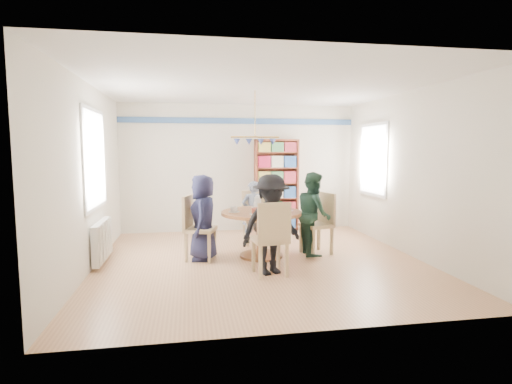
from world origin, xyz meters
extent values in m
plane|color=tan|center=(0.00, 0.00, 0.00)|extent=(5.00, 5.00, 0.00)
plane|color=white|center=(0.00, 0.00, 2.70)|extent=(5.00, 5.00, 0.00)
plane|color=silver|center=(0.00, 2.50, 1.35)|extent=(5.00, 0.00, 5.00)
plane|color=silver|center=(0.00, -2.50, 1.35)|extent=(5.00, 0.00, 5.00)
plane|color=silver|center=(-2.50, 0.00, 1.35)|extent=(0.00, 5.00, 5.00)
plane|color=silver|center=(2.50, 0.00, 1.35)|extent=(0.00, 5.00, 5.00)
cube|color=#2F4F81|center=(0.00, 2.48, 2.35)|extent=(5.00, 0.02, 0.12)
cube|color=white|center=(-2.48, 0.30, 1.60)|extent=(0.03, 1.32, 1.52)
cube|color=white|center=(-2.46, 0.30, 1.60)|extent=(0.01, 1.20, 1.40)
cube|color=white|center=(2.48, 1.30, 1.55)|extent=(0.03, 1.12, 1.42)
cube|color=white|center=(2.46, 1.30, 1.55)|extent=(0.01, 1.00, 1.30)
cylinder|color=gold|center=(0.00, 0.50, 2.33)|extent=(0.01, 0.01, 0.75)
cylinder|color=gold|center=(0.00, 0.50, 1.95)|extent=(0.80, 0.02, 0.02)
cone|color=#445BBE|center=(-0.30, 0.50, 1.87)|extent=(0.11, 0.11, 0.10)
cone|color=#445BBE|center=(-0.10, 0.50, 1.87)|extent=(0.11, 0.11, 0.10)
cone|color=#445BBE|center=(0.10, 0.50, 1.87)|extent=(0.11, 0.11, 0.10)
cone|color=#445BBE|center=(0.30, 0.50, 1.87)|extent=(0.11, 0.11, 0.10)
cube|color=silver|center=(-2.42, 0.30, 0.35)|extent=(0.10, 1.00, 0.60)
cube|color=silver|center=(-2.36, -0.10, 0.35)|extent=(0.02, 0.06, 0.56)
cube|color=silver|center=(-2.36, 0.10, 0.35)|extent=(0.02, 0.06, 0.56)
cube|color=silver|center=(-2.36, 0.30, 0.35)|extent=(0.02, 0.06, 0.56)
cube|color=silver|center=(-2.36, 0.50, 0.35)|extent=(0.02, 0.06, 0.56)
cube|color=silver|center=(-2.36, 0.70, 0.35)|extent=(0.02, 0.06, 0.56)
cylinder|color=brown|center=(0.06, 0.25, 0.72)|extent=(1.30, 1.30, 0.05)
cylinder|color=brown|center=(0.06, 0.25, 0.35)|extent=(0.16, 0.16, 0.70)
cylinder|color=brown|center=(0.06, 0.25, 0.02)|extent=(0.70, 0.70, 0.04)
cube|color=tan|center=(-0.92, 0.25, 0.49)|extent=(0.57, 0.57, 0.05)
cube|color=tan|center=(-1.11, 0.31, 0.76)|extent=(0.17, 0.45, 0.54)
cube|color=tan|center=(-0.80, 0.02, 0.23)|extent=(0.05, 0.05, 0.46)
cube|color=tan|center=(-0.69, 0.37, 0.23)|extent=(0.05, 0.05, 0.46)
cube|color=tan|center=(-1.15, 0.13, 0.23)|extent=(0.05, 0.05, 0.46)
cube|color=tan|center=(-1.04, 0.48, 0.23)|extent=(0.05, 0.05, 0.46)
cube|color=tan|center=(1.01, 0.29, 0.48)|extent=(0.57, 0.57, 0.05)
cube|color=tan|center=(1.20, 0.35, 0.75)|extent=(0.17, 0.45, 0.54)
cube|color=tan|center=(0.78, 0.41, 0.23)|extent=(0.05, 0.05, 0.46)
cube|color=tan|center=(0.89, 0.06, 0.23)|extent=(0.05, 0.05, 0.46)
cube|color=tan|center=(1.13, 0.52, 0.23)|extent=(0.05, 0.05, 0.46)
cube|color=tan|center=(1.24, 0.17, 0.23)|extent=(0.05, 0.05, 0.46)
cube|color=tan|center=(0.11, 1.15, 0.46)|extent=(0.45, 0.45, 0.05)
cube|color=tan|center=(0.10, 1.35, 0.72)|extent=(0.43, 0.06, 0.52)
cube|color=tan|center=(-0.06, 0.97, 0.22)|extent=(0.04, 0.04, 0.44)
cube|color=tan|center=(0.29, 0.99, 0.22)|extent=(0.04, 0.04, 0.44)
cube|color=tan|center=(-0.07, 1.32, 0.22)|extent=(0.04, 0.04, 0.44)
cube|color=tan|center=(0.28, 1.34, 0.22)|extent=(0.04, 0.04, 0.44)
cube|color=tan|center=(0.01, -0.68, 0.49)|extent=(0.50, 0.50, 0.05)
cube|color=tan|center=(0.03, -0.89, 0.77)|extent=(0.46, 0.09, 0.55)
cube|color=tan|center=(0.18, -0.48, 0.24)|extent=(0.05, 0.05, 0.47)
cube|color=tan|center=(-0.19, -0.52, 0.24)|extent=(0.05, 0.05, 0.47)
cube|color=tan|center=(0.21, -0.85, 0.24)|extent=(0.05, 0.05, 0.47)
cube|color=tan|center=(-0.16, -0.89, 0.24)|extent=(0.05, 0.05, 0.47)
imported|color=#161731|center=(-0.88, 0.24, 0.68)|extent=(0.50, 0.70, 1.35)
imported|color=#1B372A|center=(0.95, 0.26, 0.69)|extent=(0.57, 0.71, 1.38)
imported|color=gray|center=(0.08, 1.19, 0.58)|extent=(0.45, 0.32, 1.17)
imported|color=black|center=(0.03, -0.65, 0.70)|extent=(1.03, 0.80, 1.40)
cube|color=brown|center=(0.32, 2.34, 0.98)|extent=(0.04, 0.28, 1.96)
cube|color=brown|center=(1.22, 2.34, 0.98)|extent=(0.04, 0.28, 1.96)
cube|color=brown|center=(0.77, 2.34, 1.95)|extent=(0.94, 0.28, 0.04)
cube|color=brown|center=(0.77, 2.34, 0.03)|extent=(0.94, 0.28, 0.06)
cube|color=brown|center=(0.77, 2.47, 0.98)|extent=(0.94, 0.02, 1.96)
cube|color=brown|center=(0.77, 2.34, 0.37)|extent=(0.88, 0.26, 0.02)
cube|color=brown|center=(0.77, 2.34, 0.70)|extent=(0.88, 0.26, 0.02)
cube|color=brown|center=(0.77, 2.34, 1.03)|extent=(0.88, 0.26, 0.02)
cube|color=brown|center=(0.77, 2.34, 1.36)|extent=(0.88, 0.26, 0.02)
cube|color=brown|center=(0.77, 2.34, 1.68)|extent=(0.88, 0.26, 0.02)
cube|color=#AC1A3D|center=(0.49, 2.32, 0.18)|extent=(0.26, 0.21, 0.24)
cube|color=white|center=(0.77, 2.32, 0.18)|extent=(0.26, 0.21, 0.24)
cube|color=navy|center=(1.05, 2.32, 0.18)|extent=(0.26, 0.21, 0.24)
cube|color=#CEBA52|center=(0.49, 2.32, 0.51)|extent=(0.26, 0.21, 0.24)
cube|color=#417648|center=(0.77, 2.32, 0.51)|extent=(0.26, 0.21, 0.24)
cube|color=maroon|center=(1.05, 2.32, 0.51)|extent=(0.26, 0.21, 0.24)
cube|color=#AC1A3D|center=(0.49, 2.32, 0.83)|extent=(0.26, 0.21, 0.24)
cube|color=white|center=(0.77, 2.32, 0.83)|extent=(0.26, 0.21, 0.24)
cube|color=navy|center=(1.05, 2.32, 0.83)|extent=(0.26, 0.21, 0.24)
cube|color=#CEBA52|center=(0.49, 2.32, 1.16)|extent=(0.26, 0.21, 0.24)
cube|color=#417648|center=(0.77, 2.32, 1.16)|extent=(0.26, 0.21, 0.24)
cube|color=maroon|center=(1.05, 2.32, 1.16)|extent=(0.26, 0.21, 0.24)
cube|color=#AC1A3D|center=(0.49, 2.32, 1.49)|extent=(0.26, 0.21, 0.24)
cube|color=white|center=(0.77, 2.32, 1.49)|extent=(0.26, 0.21, 0.24)
cube|color=navy|center=(1.05, 2.32, 1.49)|extent=(0.26, 0.21, 0.24)
cube|color=#CEBA52|center=(0.49, 2.32, 1.80)|extent=(0.26, 0.21, 0.20)
cube|color=#417648|center=(0.77, 2.32, 1.80)|extent=(0.26, 0.21, 0.20)
cube|color=maroon|center=(1.05, 2.32, 1.80)|extent=(0.26, 0.21, 0.20)
cylinder|color=white|center=(0.02, 0.33, 0.86)|extent=(0.11, 0.11, 0.22)
sphere|color=white|center=(0.02, 0.33, 0.97)|extent=(0.08, 0.08, 0.08)
cylinder|color=silver|center=(0.17, 0.37, 0.88)|extent=(0.06, 0.06, 0.26)
cylinder|color=#445BBE|center=(0.17, 0.37, 1.02)|extent=(0.03, 0.03, 0.03)
cylinder|color=white|center=(0.11, 0.51, 0.76)|extent=(0.28, 0.28, 0.01)
cylinder|color=brown|center=(0.11, 0.51, 0.80)|extent=(0.22, 0.22, 0.08)
cylinder|color=white|center=(-0.03, -0.02, 0.76)|extent=(0.28, 0.28, 0.01)
cylinder|color=brown|center=(-0.03, -0.02, 0.80)|extent=(0.22, 0.22, 0.08)
cylinder|color=white|center=(-0.38, 0.26, 0.75)|extent=(0.18, 0.18, 0.01)
imported|color=white|center=(-0.38, 0.26, 0.79)|extent=(0.11, 0.11, 0.09)
cylinder|color=white|center=(0.51, 0.26, 0.75)|extent=(0.18, 0.18, 0.01)
imported|color=white|center=(0.51, 0.26, 0.79)|extent=(0.09, 0.09, 0.09)
cylinder|color=white|center=(0.06, 0.70, 0.75)|extent=(0.18, 0.18, 0.01)
imported|color=white|center=(0.06, 0.70, 0.79)|extent=(0.11, 0.11, 0.09)
cylinder|color=white|center=(0.06, -0.19, 0.75)|extent=(0.18, 0.18, 0.01)
imported|color=white|center=(0.06, -0.19, 0.79)|extent=(0.09, 0.09, 0.09)
camera|label=1|loc=(-1.09, -6.03, 1.74)|focal=28.00mm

